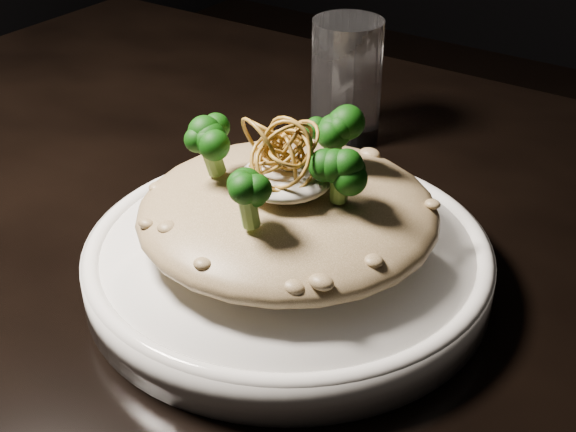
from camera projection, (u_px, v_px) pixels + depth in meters
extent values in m
cube|color=black|center=(256.00, 240.00, 0.67)|extent=(1.10, 0.80, 0.04)
cylinder|color=black|center=(147.00, 249.00, 1.33)|extent=(0.05, 0.05, 0.71)
cylinder|color=white|center=(288.00, 262.00, 0.58)|extent=(0.29, 0.29, 0.03)
ellipsoid|color=brown|center=(288.00, 212.00, 0.57)|extent=(0.22, 0.22, 0.05)
ellipsoid|color=silver|center=(286.00, 178.00, 0.54)|extent=(0.06, 0.06, 0.02)
cylinder|color=silver|center=(346.00, 81.00, 0.76)|extent=(0.08, 0.08, 0.12)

